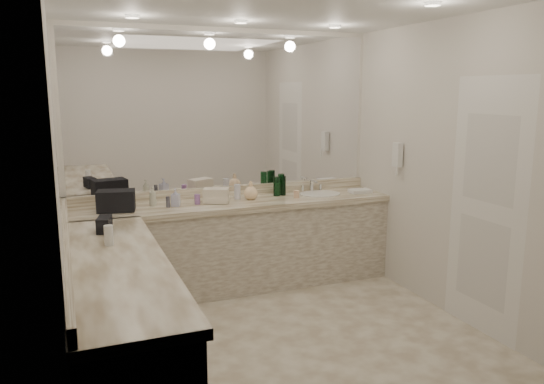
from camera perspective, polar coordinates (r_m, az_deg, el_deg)
name	(u,v)px	position (r m, az deg, el deg)	size (l,w,h in m)	color
floor	(281,336)	(4.51, 0.94, -15.21)	(3.20, 3.20, 0.00)	beige
ceiling	(282,5)	(4.10, 1.06, 19.50)	(3.20, 3.20, 0.00)	white
wall_back	(225,158)	(5.51, -5.03, 3.70)	(3.20, 0.02, 2.60)	silver
wall_left	(60,195)	(3.80, -21.85, -0.29)	(0.02, 3.00, 2.60)	silver
wall_right	(448,169)	(4.95, 18.38, 2.36)	(0.02, 3.00, 2.60)	silver
vanity_back_base	(235,247)	(5.41, -3.96, -5.95)	(3.20, 0.60, 0.84)	beige
vanity_back_top	(235,204)	(5.29, -3.99, -1.31)	(3.20, 0.64, 0.06)	beige
vanity_left_base	(118,329)	(3.79, -16.20, -13.98)	(0.60, 2.40, 0.84)	beige
vanity_left_top	(116,264)	(3.63, -16.42, -7.49)	(0.64, 2.42, 0.06)	beige
backsplash_back	(227,191)	(5.55, -4.91, 0.08)	(3.20, 0.04, 0.10)	beige
backsplash_left	(67,245)	(3.88, -21.19, -5.35)	(0.04, 3.00, 0.10)	beige
mirror_back	(225,111)	(5.46, -5.08, 8.63)	(3.12, 0.01, 1.55)	white
mirror_left	(56,123)	(3.75, -22.18, 6.87)	(0.01, 2.92, 1.55)	white
sink	(320,195)	(5.65, 5.19, -0.29)	(0.44, 0.44, 0.03)	white
faucet	(312,185)	(5.82, 4.27, 0.81)	(0.24, 0.16, 0.14)	silver
wall_phone	(397,155)	(5.46, 13.35, 3.91)	(0.06, 0.10, 0.24)	white
door	(486,208)	(4.61, 22.04, -1.62)	(0.02, 0.82, 2.10)	white
black_toiletry_bag	(116,201)	(5.02, -16.43, -0.96)	(0.33, 0.21, 0.19)	black
black_bag_spill	(104,224)	(4.34, -17.59, -3.35)	(0.10, 0.21, 0.12)	black
cream_cosmetic_case	(216,196)	(5.20, -6.04, -0.43)	(0.24, 0.15, 0.14)	beige
hand_towel	(360,191)	(5.78, 9.45, 0.10)	(0.23, 0.15, 0.04)	white
lotion_left	(109,235)	(3.95, -17.16, -4.44)	(0.06, 0.06, 0.15)	white
soap_bottle_a	(153,196)	(5.18, -12.72, -0.44)	(0.07, 0.07, 0.18)	beige
soap_bottle_b	(176,197)	(5.12, -10.34, -0.56)	(0.08, 0.08, 0.17)	silver
soap_bottle_c	(251,190)	(5.35, -2.30, 0.18)	(0.14, 0.14, 0.19)	#FFD6A2
green_bottle_0	(283,186)	(5.56, 1.18, 0.69)	(0.06, 0.06, 0.20)	#134921
green_bottle_1	(281,184)	(5.61, 1.00, 0.86)	(0.07, 0.07, 0.22)	#134921
green_bottle_2	(277,186)	(5.53, 0.51, 0.62)	(0.07, 0.07, 0.20)	#134921
amenity_bottle_0	(296,194)	(5.44, 2.65, -0.23)	(0.06, 0.06, 0.08)	#E0B28C
amenity_bottle_1	(197,199)	(5.18, -8.05, -0.78)	(0.06, 0.06, 0.10)	#9966B2
amenity_bottle_2	(168,202)	(5.08, -11.13, -1.06)	(0.04, 0.04, 0.10)	#3F3F4C
amenity_bottle_3	(237,192)	(5.38, -3.75, 0.04)	(0.06, 0.06, 0.15)	silver
amenity_bottle_4	(105,203)	(5.19, -17.52, -1.11)	(0.04, 0.04, 0.10)	white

